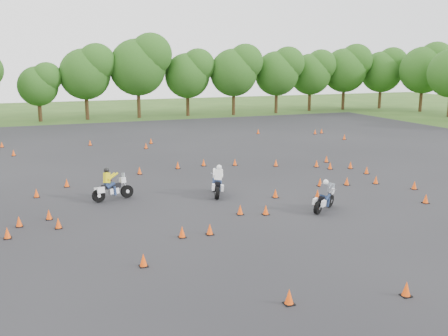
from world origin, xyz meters
The scene contains 7 objects.
ground centered at (0.00, 0.00, 0.00)m, with size 140.00×140.00×0.00m, color #2D5119.
asphalt_pad centered at (0.00, 6.00, 0.01)m, with size 62.00×62.00×0.00m, color black.
treeline centered at (3.04, 34.24, 4.60)m, with size 87.42×32.49×10.70m.
traffic_cones centered at (-0.08, 5.57, 0.23)m, with size 36.59×33.35×0.45m.
rider_grey centered at (2.98, -1.41, 0.78)m, with size 2.02×0.62×1.56m, color #46484F, non-canonical shape.
rider_yellow centered at (-6.05, 3.94, 0.84)m, with size 2.17×0.67×1.67m, color gold, non-canonical shape.
rider_white centered at (-0.89, 2.96, 0.85)m, with size 2.18×0.67×1.68m, color white, non-canonical shape.
Camera 1 is at (-9.57, -20.94, 6.98)m, focal length 40.00 mm.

